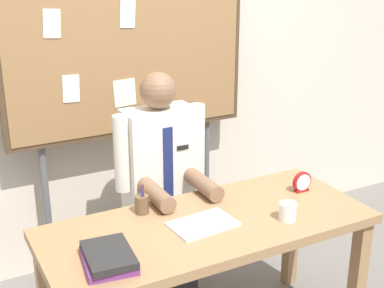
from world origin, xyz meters
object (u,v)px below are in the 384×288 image
at_px(book_stack, 109,258).
at_px(desk_clock, 302,183).
at_px(pen_holder, 142,204).
at_px(desk, 208,239).
at_px(coffee_mug, 288,211).
at_px(bulletin_board, 128,53).
at_px(person, 161,198).
at_px(open_notebook, 203,224).

relative_size(book_stack, desk_clock, 2.63).
distance_m(book_stack, pen_holder, 0.48).
bearing_deg(desk, coffee_mug, -24.70).
height_order(bulletin_board, coffee_mug, bulletin_board).
bearing_deg(bulletin_board, desk_clock, -55.47).
distance_m(person, coffee_mug, 0.81).
height_order(desk_clock, pen_holder, pen_holder).
bearing_deg(bulletin_board, pen_holder, -108.42).
height_order(open_notebook, desk_clock, desk_clock).
bearing_deg(coffee_mug, desk_clock, 40.21).
height_order(book_stack, desk_clock, desk_clock).
relative_size(person, bulletin_board, 0.70).
relative_size(bulletin_board, open_notebook, 6.32).
relative_size(book_stack, open_notebook, 0.96).
relative_size(coffee_mug, pen_holder, 0.56).
bearing_deg(open_notebook, pen_holder, 129.06).
relative_size(desk, pen_holder, 10.20).
bearing_deg(pen_holder, person, 51.62).
height_order(bulletin_board, open_notebook, bulletin_board).
xyz_separation_m(desk_clock, pen_holder, (-0.88, 0.17, -0.00)).
relative_size(desk, bulletin_board, 0.83).
bearing_deg(open_notebook, desk_clock, 7.54).
relative_size(bulletin_board, book_stack, 6.62).
height_order(person, pen_holder, person).
bearing_deg(person, open_notebook, -94.03).
relative_size(open_notebook, pen_holder, 1.95).
relative_size(desk_clock, pen_holder, 0.71).
xyz_separation_m(desk, open_notebook, (-0.04, -0.02, 0.10)).
bearing_deg(person, coffee_mug, -63.60).
relative_size(book_stack, coffee_mug, 3.32).
distance_m(person, bulletin_board, 0.89).
bearing_deg(coffee_mug, book_stack, 178.06).
relative_size(person, open_notebook, 4.44).
relative_size(open_notebook, desk_clock, 2.76).
bearing_deg(open_notebook, book_stack, -167.73).
distance_m(desk_clock, pen_holder, 0.89).
distance_m(open_notebook, coffee_mug, 0.42).
bearing_deg(book_stack, desk_clock, 9.62).
height_order(book_stack, pen_holder, pen_holder).
xyz_separation_m(bulletin_board, coffee_mug, (0.35, -1.15, -0.62)).
distance_m(book_stack, coffee_mug, 0.91).
distance_m(open_notebook, pen_holder, 0.33).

